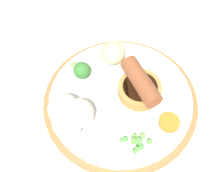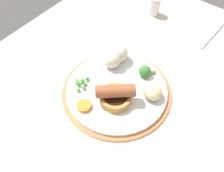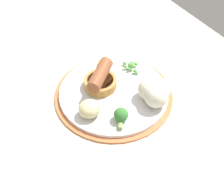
{
  "view_description": "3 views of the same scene",
  "coord_description": "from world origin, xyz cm",
  "views": [
    {
      "loc": [
        -1.4,
        27.75,
        53.46
      ],
      "look_at": [
        5.75,
        -0.55,
        6.95
      ],
      "focal_mm": 50.0,
      "sensor_mm": 36.0,
      "label": 1
    },
    {
      "loc": [
        -27.05,
        -22.34,
        55.86
      ],
      "look_at": [
        2.76,
        0.55,
        6.42
      ],
      "focal_mm": 40.0,
      "sensor_mm": 36.0,
      "label": 2
    },
    {
      "loc": [
        48.22,
        -26.92,
        57.84
      ],
      "look_at": [
        4.41,
        -0.71,
        6.87
      ],
      "focal_mm": 50.0,
      "sensor_mm": 36.0,
      "label": 3
    }
  ],
  "objects": [
    {
      "name": "dining_table",
      "position": [
        0.0,
        0.0,
        1.5
      ],
      "size": [
        110.0,
        80.0,
        3.0
      ],
      "primitive_type": "cube",
      "color": "beige",
      "rests_on": "ground"
    },
    {
      "name": "dinner_plate",
      "position": [
        3.99,
        -0.45,
        3.57
      ],
      "size": [
        28.38,
        28.38,
        1.4
      ],
      "color": "#CC6B3D",
      "rests_on": "dining_table"
    },
    {
      "name": "sausage_pudding",
      "position": [
        0.93,
        -1.87,
        6.64
      ],
      "size": [
        8.58,
        9.25,
        5.45
      ],
      "rotation": [
        0.0,
        0.0,
        2.28
      ],
      "color": "#BC8442",
      "rests_on": "dinner_plate"
    },
    {
      "name": "pea_pile",
      "position": [
        -0.56,
        8.02,
        5.47
      ],
      "size": [
        5.45,
        3.85,
        1.95
      ],
      "color": "#51B449",
      "rests_on": "dinner_plate"
    },
    {
      "name": "broccoli_floret_near",
      "position": [
        12.27,
        -3.18,
        5.93
      ],
      "size": [
        4.41,
        3.83,
        3.2
      ],
      "rotation": [
        0.0,
        0.0,
        2.52
      ],
      "color": "#387A33",
      "rests_on": "dinner_plate"
    },
    {
      "name": "cauliflower_floret",
      "position": [
        11.18,
        6.64,
        7.03
      ],
      "size": [
        7.97,
        7.56,
        5.51
      ],
      "color": "silver",
      "rests_on": "dinner_plate"
    },
    {
      "name": "potato_chunk_1",
      "position": [
        7.46,
        -8.26,
        6.34
      ],
      "size": [
        5.27,
        5.55,
        3.87
      ],
      "primitive_type": "ellipsoid",
      "rotation": [
        0.0,
        0.0,
        4.56
      ],
      "color": "beige",
      "rests_on": "dinner_plate"
    },
    {
      "name": "carrot_slice_0",
      "position": [
        -5.28,
        2.96,
        4.91
      ],
      "size": [
        4.48,
        4.48,
        1.02
      ],
      "primitive_type": "cylinder",
      "rotation": [
        0.0,
        0.0,
        2.85
      ],
      "color": "orange",
      "rests_on": "dinner_plate"
    }
  ]
}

